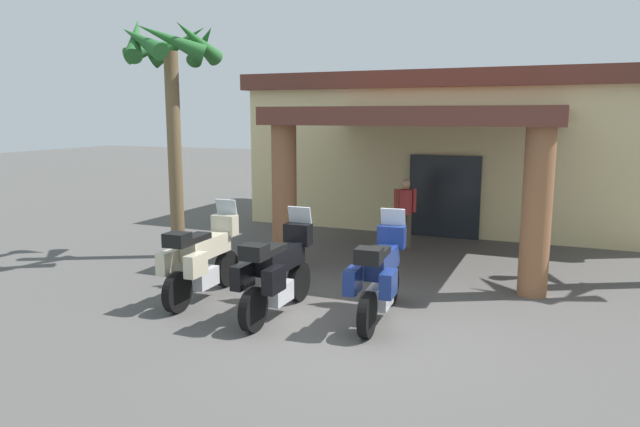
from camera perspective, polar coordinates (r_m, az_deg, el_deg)
ground_plane at (r=8.97m, az=4.05°, el=-10.70°), size 80.00×80.00×0.00m
motel_building at (r=17.55m, az=13.68°, el=6.25°), size 11.77×10.39×4.24m
motorcycle_cream at (r=10.13m, az=-11.42°, el=-4.36°), size 0.71×2.21×1.61m
motorcycle_black at (r=9.14m, az=-4.24°, el=-5.71°), size 0.71×2.21×1.61m
motorcycle_blue at (r=8.96m, az=5.87°, el=-6.05°), size 0.72×2.21×1.61m
pedestrian at (r=13.83m, az=8.27°, el=0.50°), size 0.49×0.32×1.64m
palm_tree_roadside at (r=13.09m, az=-14.38°, el=13.37°), size 2.20×2.25×5.26m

